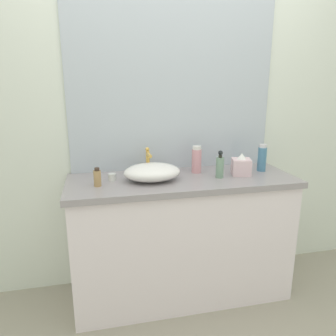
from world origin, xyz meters
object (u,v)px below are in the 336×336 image
(soap_dispenser, at_px, (220,166))
(spray_can, at_px, (197,160))
(perfume_bottle, at_px, (262,158))
(tissue_box, at_px, (241,166))
(lotion_bottle, at_px, (97,178))
(candle_jar, at_px, (112,177))
(sink_basin, at_px, (152,172))

(soap_dispenser, height_order, spray_can, spray_can)
(perfume_bottle, xyz_separation_m, tissue_box, (-0.19, -0.06, -0.03))
(soap_dispenser, xyz_separation_m, spray_can, (-0.11, 0.16, 0.01))
(lotion_bottle, distance_m, candle_jar, 0.14)
(perfume_bottle, bearing_deg, candle_jar, -179.81)
(soap_dispenser, relative_size, lotion_bottle, 1.59)
(sink_basin, xyz_separation_m, perfume_bottle, (0.81, 0.06, 0.04))
(sink_basin, xyz_separation_m, lotion_bottle, (-0.35, -0.04, -0.00))
(perfume_bottle, distance_m, tissue_box, 0.20)
(perfume_bottle, distance_m, spray_can, 0.48)
(candle_jar, bearing_deg, soap_dispenser, -7.26)
(sink_basin, distance_m, tissue_box, 0.62)
(lotion_bottle, bearing_deg, sink_basin, 7.27)
(sink_basin, height_order, spray_can, spray_can)
(sink_basin, height_order, soap_dispenser, soap_dispenser)
(soap_dispenser, xyz_separation_m, lotion_bottle, (-0.80, -0.01, -0.02))
(tissue_box, bearing_deg, candle_jar, 176.40)
(sink_basin, bearing_deg, lotion_bottle, -172.73)
(lotion_bottle, xyz_separation_m, perfume_bottle, (1.16, 0.10, 0.04))
(tissue_box, relative_size, candle_jar, 3.03)
(lotion_bottle, height_order, perfume_bottle, perfume_bottle)
(perfume_bottle, xyz_separation_m, candle_jar, (-1.07, -0.00, -0.07))
(soap_dispenser, bearing_deg, perfume_bottle, 14.70)
(soap_dispenser, relative_size, candle_jar, 3.69)
(lotion_bottle, distance_m, spray_can, 0.71)
(sink_basin, xyz_separation_m, spray_can, (0.34, 0.12, 0.04))
(tissue_box, bearing_deg, sink_basin, -179.98)
(sink_basin, distance_m, lotion_bottle, 0.35)
(sink_basin, height_order, lotion_bottle, lotion_bottle)
(soap_dispenser, distance_m, perfume_bottle, 0.37)
(soap_dispenser, xyz_separation_m, tissue_box, (0.17, 0.03, -0.02))
(spray_can, height_order, candle_jar, spray_can)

